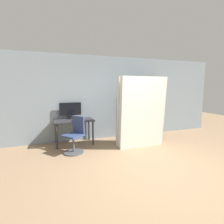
% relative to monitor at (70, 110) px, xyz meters
% --- Properties ---
extents(ground_plane, '(16.00, 16.00, 0.00)m').
position_rel_monitor_xyz_m(ground_plane, '(1.41, -2.54, -1.03)').
color(ground_plane, '#937556').
extents(wall_back, '(8.00, 0.06, 2.70)m').
position_rel_monitor_xyz_m(wall_back, '(1.41, 0.14, 0.32)').
color(wall_back, gray).
rests_on(wall_back, ground).
extents(desk, '(1.15, 0.66, 0.74)m').
position_rel_monitor_xyz_m(desk, '(0.06, -0.22, -0.39)').
color(desk, '#2D2D33').
rests_on(desk, ground).
extents(monitor, '(0.65, 0.19, 0.50)m').
position_rel_monitor_xyz_m(monitor, '(0.00, 0.00, 0.00)').
color(monitor, black).
rests_on(monitor, desk).
extents(office_chair, '(0.62, 0.62, 0.95)m').
position_rel_monitor_xyz_m(office_chair, '(-0.01, -0.91, -0.64)').
color(office_chair, '#4C4C51').
rests_on(office_chair, ground).
extents(bookshelf, '(0.85, 0.31, 2.02)m').
position_rel_monitor_xyz_m(bookshelf, '(2.54, -0.00, -0.07)').
color(bookshelf, '#2D2319').
rests_on(bookshelf, ground).
extents(mattress_near, '(1.36, 0.29, 2.00)m').
position_rel_monitor_xyz_m(mattress_near, '(1.86, -1.13, -0.03)').
color(mattress_near, silver).
rests_on(mattress_near, ground).
extents(mattress_far, '(1.36, 0.25, 2.00)m').
position_rel_monitor_xyz_m(mattress_far, '(1.86, -0.92, -0.03)').
color(mattress_far, silver).
rests_on(mattress_far, ground).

